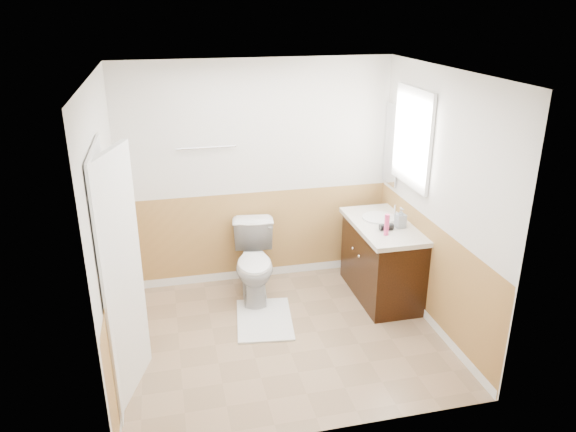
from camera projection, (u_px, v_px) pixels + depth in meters
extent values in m
plane|color=#8C7051|center=(284.00, 336.00, 5.33)|extent=(3.00, 3.00, 0.00)
plane|color=white|center=(283.00, 72.00, 4.41)|extent=(3.00, 3.00, 0.00)
plane|color=silver|center=(258.00, 175.00, 6.05)|extent=(3.00, 0.00, 3.00)
plane|color=silver|center=(326.00, 285.00, 3.69)|extent=(3.00, 0.00, 3.00)
plane|color=silver|center=(108.00, 231.00, 4.55)|extent=(0.00, 3.00, 3.00)
plane|color=silver|center=(438.00, 203.00, 5.19)|extent=(0.00, 3.00, 3.00)
plane|color=tan|center=(259.00, 237.00, 6.31)|extent=(3.00, 0.00, 3.00)
plane|color=tan|center=(323.00, 376.00, 3.98)|extent=(3.00, 0.00, 3.00)
plane|color=tan|center=(119.00, 310.00, 4.83)|extent=(0.00, 2.60, 2.60)
plane|color=tan|center=(429.00, 274.00, 5.46)|extent=(0.00, 2.60, 2.60)
imported|color=silver|center=(255.00, 263.00, 5.91)|extent=(0.55, 0.84, 0.81)
cube|color=white|center=(264.00, 319.00, 5.58)|extent=(0.65, 0.86, 0.02)
cube|color=black|center=(382.00, 262.00, 5.93)|extent=(0.55, 1.10, 0.80)
sphere|color=silver|center=(359.00, 256.00, 5.72)|extent=(0.03, 0.03, 0.03)
sphere|color=silver|center=(353.00, 248.00, 5.90)|extent=(0.03, 0.03, 0.03)
cube|color=beige|center=(383.00, 226.00, 5.77)|extent=(0.60, 1.15, 0.05)
cylinder|color=silver|center=(379.00, 218.00, 5.90)|extent=(0.36, 0.36, 0.02)
cylinder|color=silver|center=(395.00, 211.00, 5.92)|extent=(0.02, 0.02, 0.14)
cylinder|color=#D9386E|center=(387.00, 225.00, 5.45)|extent=(0.05, 0.05, 0.22)
imported|color=gray|center=(401.00, 218.00, 5.64)|extent=(0.11, 0.11, 0.21)
cylinder|color=black|center=(386.00, 227.00, 5.59)|extent=(0.14, 0.07, 0.07)
cylinder|color=black|center=(382.00, 228.00, 5.64)|extent=(0.03, 0.03, 0.07)
cube|color=silver|center=(391.00, 145.00, 6.07)|extent=(0.02, 0.35, 0.90)
cube|color=white|center=(412.00, 138.00, 5.53)|extent=(0.04, 0.80, 1.00)
cube|color=white|center=(414.00, 138.00, 5.53)|extent=(0.01, 0.70, 0.90)
cube|color=white|center=(120.00, 280.00, 4.25)|extent=(0.29, 0.78, 2.04)
cube|color=white|center=(110.00, 280.00, 4.23)|extent=(0.02, 0.92, 2.10)
sphere|color=silver|center=(131.00, 268.00, 4.59)|extent=(0.06, 0.06, 0.06)
cylinder|color=silver|center=(206.00, 148.00, 5.76)|extent=(0.62, 0.02, 0.02)
cylinder|color=silver|center=(251.00, 224.00, 6.16)|extent=(0.14, 0.02, 0.02)
cylinder|color=white|center=(251.00, 224.00, 6.16)|extent=(0.10, 0.11, 0.11)
cube|color=white|center=(251.00, 233.00, 6.20)|extent=(0.10, 0.01, 0.16)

